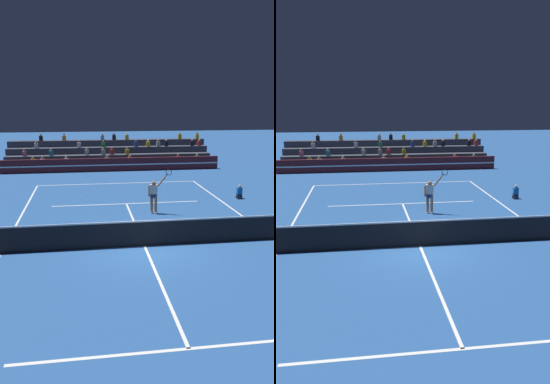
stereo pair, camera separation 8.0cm
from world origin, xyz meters
TOP-DOWN VIEW (x-y plane):
  - ground_plane at (0.00, 0.00)m, footprint 120.00×120.00m
  - court_lines at (0.00, 0.00)m, footprint 11.10×23.90m
  - tennis_net at (0.00, 0.00)m, footprint 12.00×0.10m
  - sponsor_banner_wall at (0.00, 16.73)m, footprint 18.00×0.26m
  - bleacher_stand at (0.01, 19.90)m, footprint 17.92×3.80m
  - ball_kid_courtside at (6.74, 6.64)m, footprint 0.30×0.36m
  - tennis_player at (1.19, 4.33)m, footprint 1.19×0.54m
  - tennis_ball at (-2.25, 8.91)m, footprint 0.07×0.07m

SIDE VIEW (x-z plane):
  - ground_plane at x=0.00m, z-range 0.00..0.00m
  - court_lines at x=0.00m, z-range 0.00..0.01m
  - tennis_ball at x=-2.25m, z-range 0.00..0.07m
  - ball_kid_courtside at x=6.74m, z-range -0.09..0.75m
  - tennis_net at x=0.00m, z-range -0.01..1.09m
  - sponsor_banner_wall at x=0.00m, z-range 0.00..1.10m
  - bleacher_stand at x=0.01m, z-range -0.58..2.25m
  - tennis_player at x=1.19m, z-range -0.21..2.18m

